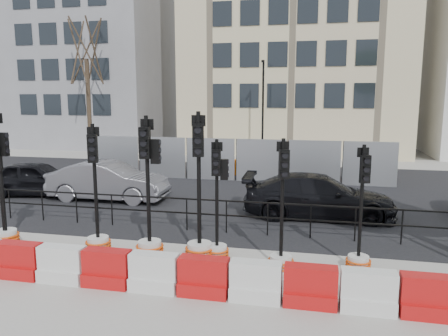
% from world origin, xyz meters
% --- Properties ---
extents(ground, '(120.00, 120.00, 0.00)m').
position_xyz_m(ground, '(0.00, 0.00, 0.00)').
color(ground, '#51514C').
rests_on(ground, ground).
extents(sidewalk_near, '(40.00, 6.00, 0.02)m').
position_xyz_m(sidewalk_near, '(0.00, -3.00, 0.01)').
color(sidewalk_near, gray).
rests_on(sidewalk_near, ground).
extents(road, '(40.00, 14.00, 0.03)m').
position_xyz_m(road, '(0.00, 7.00, 0.01)').
color(road, black).
rests_on(road, ground).
extents(sidewalk_far, '(40.00, 4.00, 0.02)m').
position_xyz_m(sidewalk_far, '(0.00, 16.00, 0.01)').
color(sidewalk_far, gray).
rests_on(sidewalk_far, ground).
extents(building_grey, '(11.00, 9.06, 14.00)m').
position_xyz_m(building_grey, '(-14.00, 21.99, 7.00)').
color(building_grey, gray).
rests_on(building_grey, ground).
extents(building_cream, '(15.00, 10.06, 18.00)m').
position_xyz_m(building_cream, '(2.00, 21.99, 9.00)').
color(building_cream, '#C4B08F').
rests_on(building_cream, ground).
extents(kerb_railing, '(18.00, 0.04, 1.00)m').
position_xyz_m(kerb_railing, '(0.00, 1.20, 0.69)').
color(kerb_railing, black).
rests_on(kerb_railing, ground).
extents(heras_fencing, '(14.33, 1.72, 2.00)m').
position_xyz_m(heras_fencing, '(-0.01, 9.80, 0.68)').
color(heras_fencing, '#999CA2').
rests_on(heras_fencing, ground).
extents(lamp_post_far, '(0.12, 0.56, 6.00)m').
position_xyz_m(lamp_post_far, '(0.50, 14.98, 3.22)').
color(lamp_post_far, black).
rests_on(lamp_post_far, ground).
extents(tree_bare_far, '(2.00, 2.00, 9.00)m').
position_xyz_m(tree_bare_far, '(-11.00, 15.50, 6.65)').
color(tree_bare_far, '#473828').
rests_on(tree_bare_far, ground).
extents(barrier_row, '(14.65, 0.50, 0.80)m').
position_xyz_m(barrier_row, '(0.00, -2.80, 0.37)').
color(barrier_row, '#B8140E').
rests_on(barrier_row, ground).
extents(traffic_signal_a, '(0.58, 0.58, 2.92)m').
position_xyz_m(traffic_signal_a, '(-4.32, -1.11, 0.60)').
color(traffic_signal_a, beige).
rests_on(traffic_signal_a, ground).
extents(traffic_signal_b, '(0.71, 0.71, 3.63)m').
position_xyz_m(traffic_signal_b, '(-4.35, -1.10, 0.87)').
color(traffic_signal_b, beige).
rests_on(traffic_signal_b, ground).
extents(traffic_signal_c, '(0.65, 0.65, 3.30)m').
position_xyz_m(traffic_signal_c, '(-1.71, -0.99, 0.68)').
color(traffic_signal_c, beige).
rests_on(traffic_signal_c, ground).
extents(traffic_signal_d, '(0.69, 0.69, 3.52)m').
position_xyz_m(traffic_signal_d, '(-0.26, -1.07, 0.84)').
color(traffic_signal_d, beige).
rests_on(traffic_signal_d, ground).
extents(traffic_signal_e, '(0.71, 0.71, 3.62)m').
position_xyz_m(traffic_signal_e, '(0.99, -0.98, 0.75)').
color(traffic_signal_e, beige).
rests_on(traffic_signal_e, ground).
extents(traffic_signal_f, '(0.58, 0.58, 2.97)m').
position_xyz_m(traffic_signal_f, '(1.40, -0.84, 0.71)').
color(traffic_signal_f, beige).
rests_on(traffic_signal_f, ground).
extents(traffic_signal_g, '(0.60, 0.60, 3.06)m').
position_xyz_m(traffic_signal_g, '(2.99, -1.24, 0.63)').
color(traffic_signal_g, beige).
rests_on(traffic_signal_g, ground).
extents(traffic_signal_h, '(0.58, 0.58, 2.92)m').
position_xyz_m(traffic_signal_h, '(4.73, -0.83, 0.60)').
color(traffic_signal_h, beige).
rests_on(traffic_signal_h, ground).
extents(car_a, '(3.02, 4.65, 1.40)m').
position_xyz_m(car_a, '(-7.27, 4.40, 0.70)').
color(car_a, black).
rests_on(car_a, ground).
extents(car_b, '(1.69, 4.58, 1.50)m').
position_xyz_m(car_b, '(-4.06, 4.27, 0.75)').
color(car_b, '#58575D').
rests_on(car_b, ground).
extents(car_c, '(2.35, 5.07, 1.43)m').
position_xyz_m(car_c, '(3.81, 3.53, 0.72)').
color(car_c, black).
rests_on(car_c, ground).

